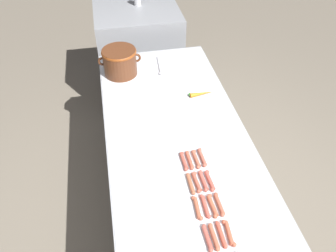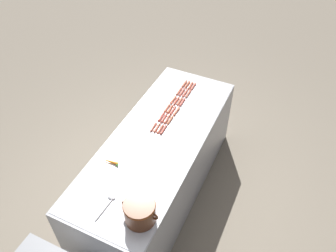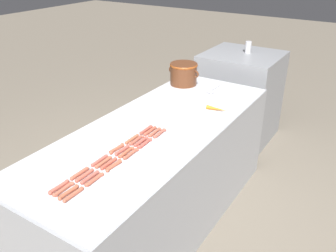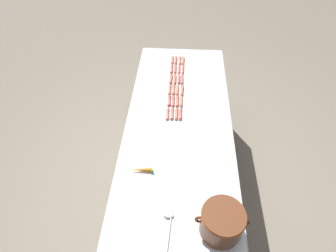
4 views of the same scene
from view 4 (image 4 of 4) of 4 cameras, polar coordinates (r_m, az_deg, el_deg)
name	(u,v)px [view 4 (image 4 of 4)]	position (r m, az deg, el deg)	size (l,w,h in m)	color
ground_plane	(176,181)	(2.95, 1.74, -11.30)	(20.00, 20.00, 0.00)	#756B5B
griddle_counter	(177,156)	(2.59, 1.95, -6.26)	(0.87, 2.28, 0.87)	#9EA0A5
hot_dog_0	(183,61)	(2.94, 3.14, 13.28)	(0.03, 0.14, 0.02)	#BB5846
hot_dog_1	(183,69)	(2.81, 3.06, 11.58)	(0.02, 0.14, 0.02)	#BA5A42
hot_dog_2	(182,79)	(2.68, 2.91, 9.59)	(0.03, 0.14, 0.02)	#B85345
hot_dog_3	(182,90)	(2.55, 2.93, 7.36)	(0.03, 0.14, 0.02)	#B7593E
hot_dog_4	(181,101)	(2.44, 2.73, 5.12)	(0.02, 0.14, 0.02)	#B25E40
hot_dog_5	(181,114)	(2.32, 2.59, 2.50)	(0.03, 0.14, 0.02)	#B24F40
hot_dog_6	(180,60)	(2.94, 2.45, 13.31)	(0.03, 0.14, 0.02)	#B45D45
hot_dog_7	(179,69)	(2.81, 2.28, 11.60)	(0.02, 0.14, 0.02)	#BC5845
hot_dog_8	(179,79)	(2.68, 2.23, 9.63)	(0.02, 0.14, 0.02)	#B35D43
hot_dog_9	(178,90)	(2.55, 1.97, 7.37)	(0.03, 0.14, 0.02)	#BE5244
hot_dog_10	(177,101)	(2.44, 1.92, 5.09)	(0.03, 0.14, 0.02)	#B05643
hot_dog_11	(177,114)	(2.32, 1.76, 2.52)	(0.02, 0.14, 0.02)	#B6553F
hot_dog_12	(176,60)	(2.94, 1.62, 13.39)	(0.03, 0.14, 0.02)	#B75A3E
hot_dog_13	(175,69)	(2.81, 1.49, 11.61)	(0.02, 0.14, 0.02)	#B05546
hot_dog_14	(175,79)	(2.68, 1.44, 9.59)	(0.02, 0.14, 0.02)	#BC503D
hot_dog_15	(174,90)	(2.56, 1.17, 7.48)	(0.03, 0.14, 0.02)	#B95A3E
hot_dog_16	(173,101)	(2.44, 1.06, 5.11)	(0.03, 0.14, 0.02)	#B65345
hot_dog_17	(172,114)	(2.32, 0.83, 2.55)	(0.03, 0.14, 0.02)	#B35B45
hot_dog_18	(172,60)	(2.94, 0.90, 13.41)	(0.02, 0.14, 0.02)	#B15840
hot_dog_19	(172,69)	(2.81, 0.75, 11.66)	(0.03, 0.14, 0.02)	#B35841
hot_dog_20	(171,79)	(2.68, 0.63, 9.63)	(0.03, 0.14, 0.02)	#B7573E
hot_dog_21	(170,90)	(2.56, 0.36, 7.49)	(0.03, 0.14, 0.02)	#B15740
hot_dog_22	(169,101)	(2.44, 0.26, 5.23)	(0.03, 0.14, 0.02)	#BF5042
hot_dog_23	(168,114)	(2.32, -0.09, 2.49)	(0.03, 0.14, 0.02)	#B15846
bean_pot	(222,221)	(1.70, 11.06, -18.69)	(0.32, 0.26, 0.20)	#562D19
serving_spoon	(168,222)	(1.79, 0.10, -19.05)	(0.07, 0.27, 0.02)	#B7B7BC
carrot	(141,170)	(1.97, -5.62, -8.95)	(0.18, 0.05, 0.03)	orange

